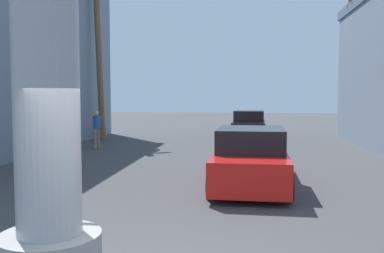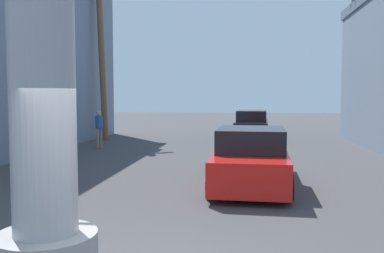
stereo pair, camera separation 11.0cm
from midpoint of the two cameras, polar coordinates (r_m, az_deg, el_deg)
The scene contains 6 objects.
ground_plane at distance 14.83m, azimuth 2.41°, elevation -5.20°, with size 89.70×89.70×0.00m, color #424244.
car_lead at distance 11.67m, azimuth 8.17°, elevation -4.30°, with size 2.11×5.18×1.56m.
car_far at distance 24.47m, azimuth 8.09°, elevation 0.21°, with size 2.06×4.49×1.56m.
palm_tree_far_left at distance 23.85m, azimuth -11.96°, elevation 11.24°, with size 2.36×2.49×8.89m.
palm_tree_far_right at distance 25.18m, azimuth 21.09°, elevation 11.47°, with size 3.05×2.91×9.44m.
pedestrian_far_left at distance 19.99m, azimuth -12.13°, elevation 0.02°, with size 0.47×0.47×1.70m.
Camera 2 is at (1.34, -4.56, 2.42)m, focal length 40.00 mm.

